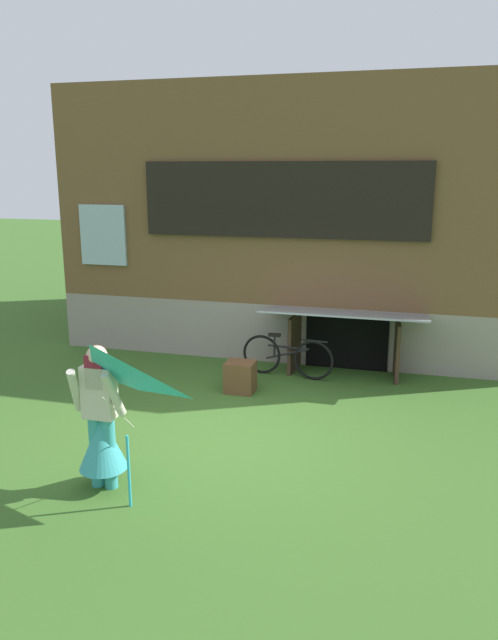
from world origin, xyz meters
TOP-DOWN VIEW (x-y plane):
  - ground_plane at (0.00, 0.00)m, footprint 60.00×60.00m
  - log_house at (0.00, 5.55)m, footprint 8.47×6.23m
  - person at (-0.93, -1.76)m, footprint 0.61×0.52m
  - kite at (-0.68, -2.32)m, footprint 1.16×1.12m
  - bicycle_black at (0.26, 2.31)m, footprint 1.57×0.22m
  - wooden_crate at (-0.30, 1.42)m, footprint 0.45×0.38m

SIDE VIEW (x-z plane):
  - ground_plane at x=0.00m, z-range 0.00..0.00m
  - wooden_crate at x=-0.30m, z-range 0.00..0.48m
  - bicycle_black at x=0.26m, z-range -0.01..0.71m
  - person at x=-0.93m, z-range -0.13..1.47m
  - kite at x=-0.68m, z-range 0.50..2.17m
  - log_house at x=0.00m, z-range 0.00..4.84m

